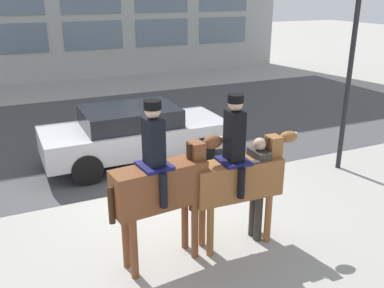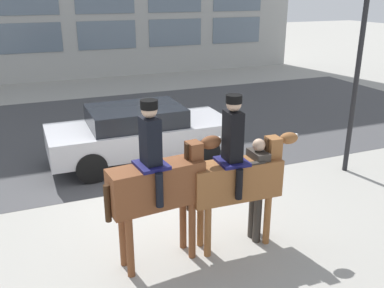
% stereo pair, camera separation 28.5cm
% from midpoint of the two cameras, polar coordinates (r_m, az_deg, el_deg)
% --- Properties ---
extents(ground_plane, '(80.00, 80.00, 0.00)m').
position_cam_midpoint_polar(ground_plane, '(8.62, -3.14, -7.19)').
color(ground_plane, '#9E9B93').
extents(road_surface, '(22.84, 8.50, 0.01)m').
position_cam_midpoint_polar(road_surface, '(12.88, -10.12, 1.89)').
color(road_surface, '#444447').
rests_on(road_surface, ground_plane).
extents(mounted_horse_lead, '(1.85, 0.65, 2.54)m').
position_cam_midpoint_polar(mounted_horse_lead, '(6.16, -3.18, -4.99)').
color(mounted_horse_lead, brown).
rests_on(mounted_horse_lead, ground_plane).
extents(mounted_horse_companion, '(1.86, 0.65, 2.50)m').
position_cam_midpoint_polar(mounted_horse_companion, '(6.66, 7.32, -4.02)').
color(mounted_horse_companion, brown).
rests_on(mounted_horse_companion, ground_plane).
extents(pedestrian_bystander, '(0.83, 0.43, 1.77)m').
position_cam_midpoint_polar(pedestrian_bystander, '(6.90, 9.75, -5.03)').
color(pedestrian_bystander, '#332D28').
rests_on(pedestrian_bystander, ground_plane).
extents(street_car_near_lane, '(4.30, 1.82, 1.36)m').
position_cam_midpoint_polar(street_car_near_lane, '(10.22, -6.18, 1.60)').
color(street_car_near_lane, '#B7B7BC').
rests_on(street_car_near_lane, ground_plane).
extents(traffic_light, '(0.24, 0.29, 4.51)m').
position_cam_midpoint_polar(traffic_light, '(9.81, 22.58, 13.00)').
color(traffic_light, black).
rests_on(traffic_light, ground_plane).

